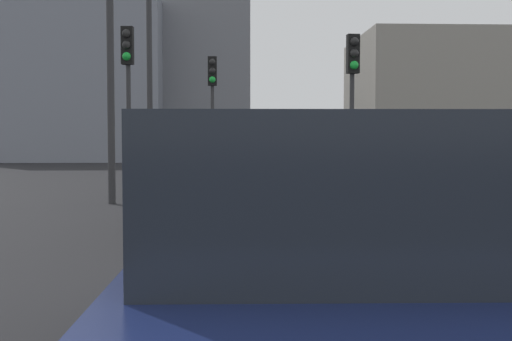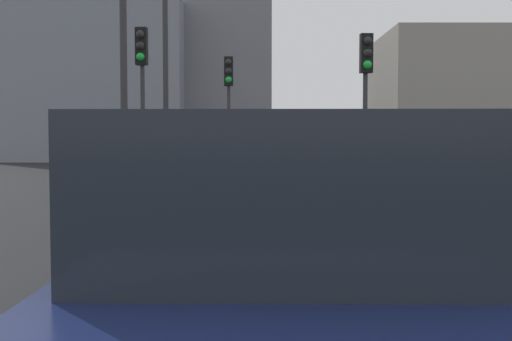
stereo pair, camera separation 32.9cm
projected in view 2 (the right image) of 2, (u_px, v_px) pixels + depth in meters
car_beige_lead at (254, 182)px, 10.28m from camera, size 4.16×2.18×1.61m
car_navy_second at (283, 280)px, 3.28m from camera, size 4.56×2.08×1.58m
traffic_light_near_left at (366, 81)px, 14.80m from camera, size 0.32×0.30×3.86m
traffic_light_near_right at (229, 93)px, 20.00m from camera, size 0.32×0.29×3.98m
traffic_light_far_left at (142, 76)px, 15.48m from camera, size 0.32×0.29×4.12m
street_lamp_kerbside at (165, 15)px, 18.53m from camera, size 0.56×0.36×8.69m
building_facade_left at (457, 98)px, 44.35m from camera, size 10.88×10.57×8.39m
building_facade_center at (226, 72)px, 45.13m from camera, size 11.50×6.12×12.07m
building_facade_right at (103, 86)px, 42.25m from camera, size 11.06×11.39×9.66m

